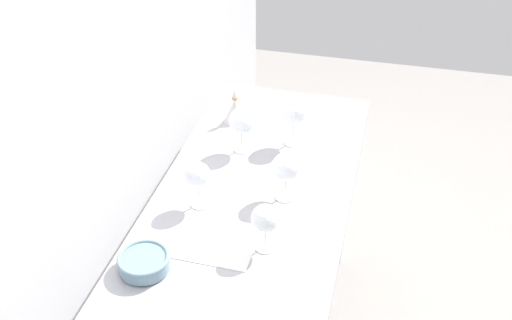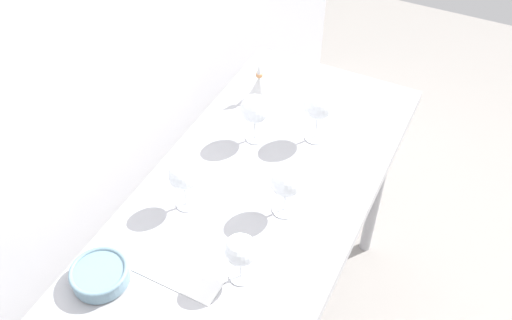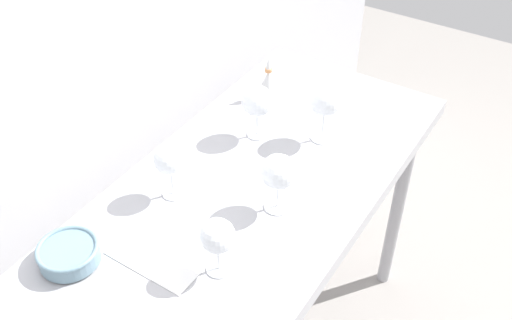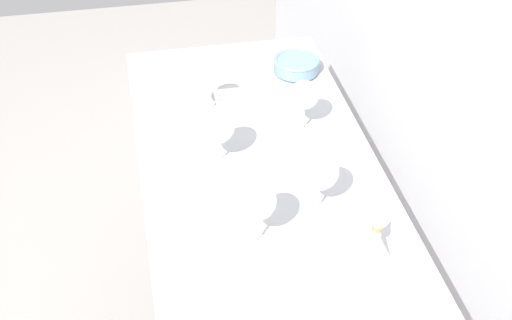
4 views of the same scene
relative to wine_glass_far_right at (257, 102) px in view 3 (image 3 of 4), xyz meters
The scene contains 10 objects.
back_wall 0.52m from the wine_glass_far_right, 117.78° to the left, with size 3.80×0.04×2.60m, color #B5B5BA.
steel_counter 0.32m from the wine_glass_far_right, 152.51° to the right, with size 1.40×0.65×0.90m.
wine_glass_far_right is the anchor object (origin of this frame).
wine_glass_near_left 0.54m from the wine_glass_far_right, 157.38° to the right, with size 0.09×0.09×0.16m.
wine_glass_near_right 0.20m from the wine_glass_far_right, 62.66° to the right, with size 0.10×0.10×0.19m.
wine_glass_far_left 0.35m from the wine_glass_far_right, behind, with size 0.08×0.08×0.16m.
wine_glass_near_center 0.32m from the wine_glass_far_right, 138.03° to the right, with size 0.09×0.09×0.17m.
tasting_sheet_upper 0.55m from the wine_glass_far_right, behind, with size 0.16×0.24×0.00m, color white.
tasting_bowl 0.69m from the wine_glass_far_right, behind, with size 0.15×0.15×0.05m.
decanter_funnel 0.22m from the wine_glass_far_right, 22.41° to the left, with size 0.09×0.09×0.15m.
Camera 3 is at (-1.04, -0.69, 2.03)m, focal length 42.33 mm.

